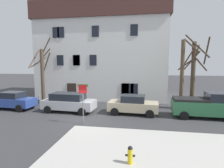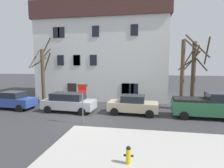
{
  "view_description": "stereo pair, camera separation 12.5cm",
  "coord_description": "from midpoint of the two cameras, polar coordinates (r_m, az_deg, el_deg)",
  "views": [
    {
      "loc": [
        4.18,
        -13.01,
        4.34
      ],
      "look_at": [
        1.42,
        3.59,
        2.49
      ],
      "focal_mm": 28.9,
      "sensor_mm": 36.0,
      "label": 1
    },
    {
      "loc": [
        4.3,
        -12.99,
        4.34
      ],
      "look_at": [
        1.42,
        3.59,
        2.49
      ],
      "focal_mm": 28.9,
      "sensor_mm": 36.0,
      "label": 2
    }
  ],
  "objects": [
    {
      "name": "ground_plane",
      "position": [
        14.35,
        -8.37,
        -11.39
      ],
      "size": [
        120.0,
        120.0,
        0.0
      ],
      "primitive_type": "plane",
      "color": "#38383A"
    },
    {
      "name": "sidewalk_slab",
      "position": [
        8.59,
        15.31,
        -23.85
      ],
      "size": [
        10.88,
        8.1,
        0.12
      ],
      "primitive_type": "cube",
      "color": "#B7B5AD",
      "rests_on": "ground_plane"
    },
    {
      "name": "building_main",
      "position": [
        24.66,
        -2.69,
        9.99
      ],
      "size": [
        16.28,
        8.51,
        11.71
      ],
      "color": "white",
      "rests_on": "ground_plane"
    },
    {
      "name": "tree_bare_near",
      "position": [
        21.48,
        -21.32,
        3.36
      ],
      "size": [
        2.13,
        2.23,
        7.3
      ],
      "color": "#4C3D2D",
      "rests_on": "ground_plane"
    },
    {
      "name": "tree_bare_mid",
      "position": [
        18.34,
        21.44,
        3.28
      ],
      "size": [
        1.65,
        2.65,
        6.6
      ],
      "color": "brown",
      "rests_on": "ground_plane"
    },
    {
      "name": "tree_bare_far",
      "position": [
        18.71,
        24.34,
        3.41
      ],
      "size": [
        2.38,
        2.23,
        6.98
      ],
      "color": "#4C3D2D",
      "rests_on": "ground_plane"
    },
    {
      "name": "car_blue_sedan",
      "position": [
        20.01,
        -29.05,
        -4.58
      ],
      "size": [
        4.37,
        2.19,
        1.69
      ],
      "color": "#2D4799",
      "rests_on": "ground_plane"
    },
    {
      "name": "car_silver_wagon",
      "position": [
        16.99,
        -13.69,
        -5.56
      ],
      "size": [
        4.83,
        2.31,
        1.73
      ],
      "color": "#B7BABF",
      "rests_on": "ground_plane"
    },
    {
      "name": "car_beige_sedan",
      "position": [
        15.9,
        6.48,
        -6.5
      ],
      "size": [
        4.38,
        2.24,
        1.66
      ],
      "color": "#C6B793",
      "rests_on": "ground_plane"
    },
    {
      "name": "pickup_truck_green",
      "position": [
        16.51,
        27.3,
        -6.08
      ],
      "size": [
        5.15,
        2.27,
        2.08
      ],
      "color": "#2D6B42",
      "rests_on": "ground_plane"
    },
    {
      "name": "fire_hydrant",
      "position": [
        8.25,
        5.31,
        -21.33
      ],
      "size": [
        0.42,
        0.22,
        0.78
      ],
      "color": "gold",
      "rests_on": "sidewalk_slab"
    },
    {
      "name": "street_sign_pole",
      "position": [
        13.05,
        -9.46,
        -3.94
      ],
      "size": [
        0.76,
        0.07,
        2.93
      ],
      "color": "slate",
      "rests_on": "ground_plane"
    },
    {
      "name": "bicycle_leaning",
      "position": [
        20.39,
        -21.91,
        -5.4
      ],
      "size": [
        1.75,
        0.07,
        1.03
      ],
      "color": "black",
      "rests_on": "ground_plane"
    }
  ]
}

